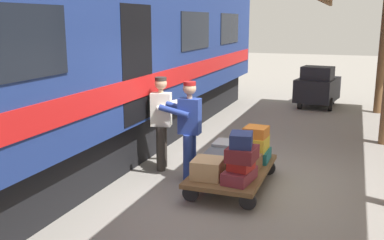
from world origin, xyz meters
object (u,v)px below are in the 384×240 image
suitcase_maroon_trunk (242,154)px  baggage_tug (317,87)px  luggage_cart (233,171)px  suitcase_red_plastic (241,165)px  suitcase_burgundy_valise (239,175)px  suitcase_yellow_case (256,143)px  suitcase_gray_aluminum (227,149)px  suitcase_navy_fabric (241,140)px  suitcase_teal_softside (255,155)px  suitcase_brown_leather (248,163)px  train_car (64,56)px  porter_in_overalls (189,127)px  porter_by_door (162,120)px  suitcase_orange_carryall (256,132)px  suitcase_tan_vintage (208,168)px  suitcase_slate_roller (218,159)px

suitcase_maroon_trunk → baggage_tug: 8.18m
luggage_cart → suitcase_red_plastic: bearing=116.4°
suitcase_burgundy_valise → suitcase_yellow_case: (-0.01, -1.07, 0.22)m
suitcase_gray_aluminum → suitcase_navy_fabric: size_ratio=1.16×
suitcase_teal_softside → suitcase_maroon_trunk: 1.16m
luggage_cart → suitcase_brown_leather: bearing=-180.0°
suitcase_brown_leather → suitcase_red_plastic: 0.56m
train_car → suitcase_teal_softside: (-3.48, -0.45, -1.64)m
suitcase_maroon_trunk → suitcase_navy_fabric: 0.21m
porter_in_overalls → porter_by_door: size_ratio=1.00×
suitcase_gray_aluminum → suitcase_navy_fabric: (-0.51, 1.10, 0.51)m
suitcase_teal_softside → suitcase_navy_fabric: 1.23m
suitcase_burgundy_valise → porter_in_overalls: (1.05, -0.63, 0.51)m
suitcase_burgundy_valise → suitcase_navy_fabric: (-0.02, 0.01, 0.56)m
suitcase_maroon_trunk → suitcase_navy_fabric: (0.02, -0.00, 0.21)m
suitcase_gray_aluminum → suitcase_orange_carryall: size_ratio=1.18×
suitcase_teal_softside → suitcase_tan_vintage: 1.20m
train_car → suitcase_tan_vintage: 3.44m
suitcase_yellow_case → porter_in_overalls: bearing=22.5°
suitcase_teal_softside → suitcase_gray_aluminum: bearing=0.0°
suitcase_maroon_trunk → luggage_cart: bearing=-63.1°
train_car → porter_in_overalls: bearing=179.8°
suitcase_gray_aluminum → suitcase_brown_leather: bearing=132.3°
suitcase_teal_softside → baggage_tug: baggage_tug is taller
suitcase_orange_carryall → porter_in_overalls: 1.15m
luggage_cart → suitcase_slate_roller: size_ratio=3.68×
luggage_cart → suitcase_slate_roller: bearing=-0.0°
suitcase_teal_softside → suitcase_burgundy_valise: suitcase_teal_softside is taller
suitcase_red_plastic → suitcase_tan_vintage: bearing=1.1°
suitcase_slate_roller → suitcase_navy_fabric: suitcase_navy_fabric is taller
luggage_cart → baggage_tug: 7.65m
suitcase_red_plastic → porter_by_door: bearing=-29.9°
luggage_cart → suitcase_gray_aluminum: 0.63m
suitcase_red_plastic → suitcase_teal_softside: bearing=-89.0°
suitcase_teal_softside → porter_by_door: bearing=3.4°
train_car → suitcase_slate_roller: train_car is taller
suitcase_yellow_case → porter_by_door: bearing=2.6°
suitcase_red_plastic → porter_by_door: 2.00m
suitcase_gray_aluminum → suitcase_tan_vintage: 1.09m
luggage_cart → suitcase_teal_softside: suitcase_teal_softside is taller
luggage_cart → suitcase_burgundy_valise: (-0.25, 0.55, 0.14)m
suitcase_yellow_case → suitcase_slate_roller: bearing=46.0°
suitcase_slate_roller → suitcase_navy_fabric: 0.92m
porter_by_door → suitcase_maroon_trunk: bearing=149.8°
baggage_tug → suitcase_brown_leather: bearing=86.6°
train_car → suitcase_maroon_trunk: 3.80m
suitcase_teal_softside → suitcase_red_plastic: 1.10m
suitcase_maroon_trunk → suitcase_orange_carryall: bearing=-88.9°
luggage_cart → suitcase_teal_softside: bearing=-114.4°
train_car → baggage_tug: train_car is taller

